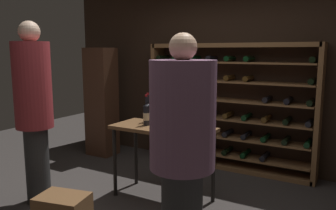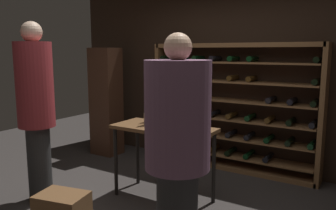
% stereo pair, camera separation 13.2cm
% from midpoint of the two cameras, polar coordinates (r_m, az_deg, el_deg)
% --- Properties ---
extents(back_wall, '(5.70, 0.10, 2.77)m').
position_cam_midpoint_polar(back_wall, '(5.11, 9.95, 5.38)').
color(back_wall, '#332319').
rests_on(back_wall, ground).
extents(wine_rack, '(2.46, 0.32, 1.81)m').
position_cam_midpoint_polar(wine_rack, '(4.95, 9.27, -0.39)').
color(wine_rack, brown).
rests_on(wine_rack, ground).
extents(tasting_table, '(1.17, 0.52, 0.86)m').
position_cam_midpoint_polar(tasting_table, '(3.86, -1.84, -5.23)').
color(tasting_table, brown).
rests_on(tasting_table, ground).
extents(person_guest_plum_blouse, '(0.51, 0.51, 1.84)m').
position_cam_midpoint_polar(person_guest_plum_blouse, '(2.66, 1.01, -6.12)').
color(person_guest_plum_blouse, '#2D2D2D').
rests_on(person_guest_plum_blouse, ground).
extents(person_bystander_red_print, '(0.40, 0.40, 2.02)m').
position_cam_midpoint_polar(person_bystander_red_print, '(4.01, -22.54, 0.10)').
color(person_bystander_red_print, '#2D2D2D').
rests_on(person_bystander_red_print, ground).
extents(display_cabinet, '(0.44, 0.36, 1.76)m').
position_cam_midpoint_polar(display_cabinet, '(5.67, -11.79, 0.50)').
color(display_cabinet, '#4C2D1E').
rests_on(display_cabinet, ground).
extents(wine_bottle_green_slim, '(0.08, 0.08, 0.35)m').
position_cam_midpoint_polar(wine_bottle_green_slim, '(4.07, -4.34, -1.21)').
color(wine_bottle_green_slim, black).
rests_on(wine_bottle_green_slim, tasting_table).
extents(wine_bottle_gold_foil, '(0.08, 0.08, 0.35)m').
position_cam_midpoint_polar(wine_bottle_gold_foil, '(3.89, -4.63, -1.56)').
color(wine_bottle_gold_foil, black).
rests_on(wine_bottle_gold_foil, tasting_table).
extents(wine_glass_stemmed_left, '(0.09, 0.09, 0.15)m').
position_cam_midpoint_polar(wine_glass_stemmed_left, '(3.55, 0.67, -2.88)').
color(wine_glass_stemmed_left, silver).
rests_on(wine_glass_stemmed_left, tasting_table).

